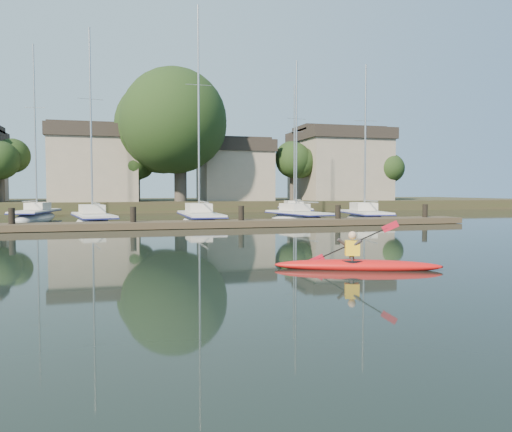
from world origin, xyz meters
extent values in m
plane|color=black|center=(0.00, 0.00, 0.00)|extent=(160.00, 160.00, 0.00)
ellipsoid|color=red|center=(2.39, -1.71, 0.10)|extent=(4.36, 2.09, 0.33)
cylinder|color=black|center=(2.25, -1.65, 0.21)|extent=(0.85, 0.85, 0.09)
imported|color=#2C272A|center=(2.25, -1.65, 0.56)|extent=(0.34, 0.41, 0.96)
cube|color=yellow|center=(2.25, -1.65, 0.57)|extent=(0.45, 0.39, 0.39)
sphere|color=tan|center=(2.25, -1.65, 0.91)|extent=(0.22, 0.22, 0.22)
cube|color=#483829|center=(0.00, 14.00, 0.20)|extent=(34.00, 2.00, 0.35)
cylinder|color=black|center=(-9.00, 14.00, 0.30)|extent=(0.32, 0.32, 1.80)
cylinder|color=black|center=(-3.00, 14.00, 0.30)|extent=(0.32, 0.32, 1.80)
cylinder|color=black|center=(3.00, 14.00, 0.30)|extent=(0.32, 0.32, 1.80)
cylinder|color=black|center=(9.00, 14.00, 0.30)|extent=(0.32, 0.32, 1.80)
cylinder|color=black|center=(15.00, 14.00, 0.30)|extent=(0.32, 0.32, 1.80)
ellipsoid|color=silver|center=(-5.34, 19.29, -0.34)|extent=(3.50, 8.48, 1.84)
cube|color=silver|center=(-5.34, 19.29, 0.53)|extent=(3.13, 7.01, 0.14)
cube|color=navy|center=(-5.34, 19.29, 0.46)|extent=(3.24, 7.18, 0.08)
cube|color=beige|center=(-5.43, 19.78, 0.89)|extent=(1.75, 2.52, 0.53)
cylinder|color=#9EA0A5|center=(-5.38, 19.53, 6.41)|extent=(0.12, 0.12, 11.65)
cylinder|color=#9EA0A5|center=(-5.11, 18.07, 1.31)|extent=(0.64, 3.10, 0.08)
cylinder|color=#9EA0A5|center=(-5.38, 19.53, 7.80)|extent=(1.53, 0.31, 0.03)
ellipsoid|color=silver|center=(1.30, 18.40, -0.36)|extent=(2.16, 9.22, 1.95)
cube|color=silver|center=(1.30, 18.40, 0.56)|extent=(2.05, 7.56, 0.14)
cube|color=navy|center=(1.30, 18.40, 0.48)|extent=(2.14, 7.75, 0.08)
cube|color=beige|center=(1.30, 18.95, 0.94)|extent=(1.44, 2.58, 0.56)
cylinder|color=#9EA0A5|center=(1.30, 18.68, 7.28)|extent=(0.12, 0.12, 13.32)
cylinder|color=#9EA0A5|center=(1.30, 17.02, 1.38)|extent=(0.08, 3.50, 0.08)
cylinder|color=#9EA0A5|center=(1.30, 18.68, 8.87)|extent=(1.64, 0.03, 0.03)
ellipsoid|color=silver|center=(8.36, 19.30, -0.33)|extent=(3.37, 7.88, 1.82)
cube|color=silver|center=(8.36, 19.30, 0.53)|extent=(3.02, 6.51, 0.13)
cube|color=navy|center=(8.36, 19.30, 0.45)|extent=(3.12, 6.67, 0.08)
cube|color=beige|center=(8.27, 19.75, 0.88)|extent=(1.71, 2.35, 0.53)
cylinder|color=#9EA0A5|center=(8.32, 19.52, 5.83)|extent=(0.11, 0.11, 10.51)
cylinder|color=#9EA0A5|center=(8.57, 18.17, 1.29)|extent=(0.60, 2.87, 0.08)
cylinder|color=#9EA0A5|center=(8.32, 19.52, 7.09)|extent=(1.51, 0.31, 0.03)
ellipsoid|color=silver|center=(12.87, 17.91, -0.36)|extent=(3.25, 7.38, 1.93)
cube|color=silver|center=(12.87, 17.91, 0.56)|extent=(2.95, 6.09, 0.14)
cube|color=navy|center=(12.87, 17.91, 0.48)|extent=(3.05, 6.25, 0.08)
cube|color=beige|center=(12.94, 18.33, 0.94)|extent=(1.73, 2.20, 0.56)
cylinder|color=#9EA0A5|center=(12.90, 18.12, 5.70)|extent=(0.12, 0.12, 10.18)
cylinder|color=#9EA0A5|center=(12.70, 16.85, 1.37)|extent=(0.51, 2.69, 0.08)
cylinder|color=#9EA0A5|center=(12.90, 18.12, 6.92)|extent=(1.61, 0.29, 0.03)
ellipsoid|color=silver|center=(-9.84, 27.06, -0.34)|extent=(3.17, 8.83, 1.82)
cube|color=silver|center=(-9.84, 27.06, 0.53)|extent=(2.86, 7.28, 0.13)
cube|color=navy|center=(-9.84, 27.06, 0.45)|extent=(2.96, 7.46, 0.08)
cube|color=beige|center=(-9.77, 27.57, 0.88)|extent=(1.66, 2.58, 0.53)
cylinder|color=#9EA0A5|center=(-9.80, 27.32, 6.81)|extent=(0.12, 0.12, 12.47)
cylinder|color=#9EA0A5|center=(-10.01, 25.78, 1.30)|extent=(0.52, 3.26, 0.08)
cylinder|color=#9EA0A5|center=(-9.80, 27.32, 8.31)|extent=(1.52, 0.24, 0.03)
ellipsoid|color=silver|center=(10.98, 27.31, -0.34)|extent=(3.21, 7.94, 1.83)
cube|color=silver|center=(10.98, 27.31, 0.53)|extent=(2.90, 6.56, 0.14)
cube|color=navy|center=(10.98, 27.31, 0.45)|extent=(3.00, 6.72, 0.08)
cube|color=beige|center=(11.05, 27.77, 0.89)|extent=(1.67, 2.35, 0.53)
cylinder|color=#9EA0A5|center=(11.02, 27.54, 5.89)|extent=(0.12, 0.12, 10.62)
cylinder|color=#9EA0A5|center=(10.80, 26.16, 1.30)|extent=(0.53, 2.91, 0.08)
cylinder|color=#9EA0A5|center=(11.02, 27.54, 7.16)|extent=(1.53, 0.27, 0.03)
cube|color=#2C351A|center=(0.00, 44.00, 0.50)|extent=(90.00, 24.00, 1.00)
cube|color=gray|center=(-6.00, 38.00, 4.00)|extent=(8.00, 8.00, 6.00)
cube|color=black|center=(-6.00, 38.00, 7.60)|extent=(8.40, 8.40, 1.20)
cube|color=gray|center=(8.00, 38.00, 3.50)|extent=(7.00, 7.00, 5.00)
cube|color=black|center=(8.00, 38.00, 6.60)|extent=(7.35, 7.35, 1.20)
cube|color=gray|center=(20.00, 38.00, 4.25)|extent=(9.00, 9.00, 6.50)
cube|color=black|center=(20.00, 38.00, 8.10)|extent=(9.45, 9.45, 1.20)
cylinder|color=#443F37|center=(2.00, 35.00, 3.50)|extent=(1.20, 1.20, 5.00)
sphere|color=black|center=(2.00, 35.00, 8.50)|extent=(8.50, 8.50, 8.50)
cylinder|color=#443F37|center=(-14.00, 36.00, 2.50)|extent=(0.48, 0.48, 3.00)
sphere|color=black|center=(-14.00, 36.00, 5.00)|extent=(3.40, 3.40, 3.40)
cylinder|color=#443F37|center=(-2.00, 35.50, 2.40)|extent=(0.38, 0.38, 2.80)
sphere|color=black|center=(-2.00, 35.50, 4.60)|extent=(2.72, 2.72, 2.72)
cylinder|color=#443F37|center=(14.00, 36.50, 2.60)|extent=(0.50, 0.50, 3.20)
sphere|color=black|center=(14.00, 36.50, 5.25)|extent=(3.57, 3.57, 3.57)
cylinder|color=#443F37|center=(24.00, 35.00, 2.30)|extent=(0.41, 0.41, 2.60)
sphere|color=black|center=(24.00, 35.00, 4.45)|extent=(2.89, 2.89, 2.89)
camera|label=1|loc=(-3.66, -13.65, 2.11)|focal=35.00mm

